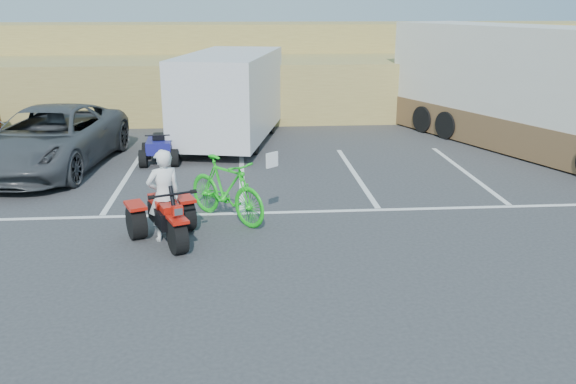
{
  "coord_description": "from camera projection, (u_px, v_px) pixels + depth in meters",
  "views": [
    {
      "loc": [
        0.02,
        -8.82,
        3.93
      ],
      "look_at": [
        0.74,
        0.54,
        1.0
      ],
      "focal_mm": 38.0,
      "sensor_mm": 36.0,
      "label": 1
    }
  ],
  "objects": [
    {
      "name": "green_dirt_bike",
      "position": [
        226.0,
        189.0,
        11.33
      ],
      "size": [
        1.77,
        1.88,
        1.21
      ],
      "primitive_type": "imported",
      "rotation": [
        0.0,
        0.0,
        0.73
      ],
      "color": "#14BF19",
      "rests_on": "ground"
    },
    {
      "name": "cargo_trailer",
      "position": [
        230.0,
        95.0,
        17.5
      ],
      "size": [
        3.29,
        5.82,
        2.56
      ],
      "rotation": [
        0.0,
        0.0,
        -0.21
      ],
      "color": "silver",
      "rests_on": "ground"
    },
    {
      "name": "quad_atv_blue",
      "position": [
        161.0,
        163.0,
        15.6
      ],
      "size": [
        1.02,
        1.33,
        0.84
      ],
      "primitive_type": null,
      "rotation": [
        0.0,
        0.0,
        0.05
      ],
      "color": "navy",
      "rests_on": "ground"
    },
    {
      "name": "ground",
      "position": [
        243.0,
        264.0,
        9.57
      ],
      "size": [
        100.0,
        100.0,
        0.0
      ],
      "primitive_type": "plane",
      "color": "#343436",
      "rests_on": "ground"
    },
    {
      "name": "quad_atv_green",
      "position": [
        211.0,
        147.0,
        17.25
      ],
      "size": [
        1.58,
        1.77,
        0.96
      ],
      "primitive_type": null,
      "rotation": [
        0.0,
        0.0,
        0.4
      ],
      "color": "#125015",
      "rests_on": "ground"
    },
    {
      "name": "red_trike_atv",
      "position": [
        169.0,
        242.0,
        10.44
      ],
      "size": [
        1.67,
        1.88,
        1.01
      ],
      "primitive_type": null,
      "rotation": [
        0.0,
        0.0,
        0.39
      ],
      "color": "#BB150A",
      "rests_on": "ground"
    },
    {
      "name": "parking_stripes",
      "position": [
        281.0,
        187.0,
        13.5
      ],
      "size": [
        28.0,
        5.16,
        0.01
      ],
      "color": "white",
      "rests_on": "ground"
    },
    {
      "name": "grass_embankment",
      "position": [
        240.0,
        69.0,
        23.88
      ],
      "size": [
        40.0,
        8.5,
        3.1
      ],
      "color": "olive",
      "rests_on": "ground"
    },
    {
      "name": "grey_pickup",
      "position": [
        50.0,
        139.0,
        14.84
      ],
      "size": [
        3.16,
        5.69,
        1.5
      ],
      "primitive_type": "imported",
      "rotation": [
        0.0,
        0.0,
        -0.13
      ],
      "color": "#3F4246",
      "rests_on": "ground"
    },
    {
      "name": "rv_motorhome",
      "position": [
        526.0,
        97.0,
        16.85
      ],
      "size": [
        5.6,
        9.31,
        3.28
      ],
      "rotation": [
        0.0,
        0.0,
        0.39
      ],
      "color": "silver",
      "rests_on": "ground"
    },
    {
      "name": "rider",
      "position": [
        164.0,
        195.0,
        10.33
      ],
      "size": [
        0.69,
        0.58,
        1.6
      ],
      "primitive_type": "imported",
      "rotation": [
        0.0,
        0.0,
        3.53
      ],
      "color": "white",
      "rests_on": "ground"
    }
  ]
}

